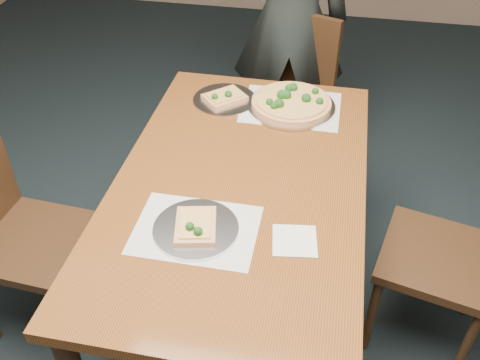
% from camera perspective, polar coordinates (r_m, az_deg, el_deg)
% --- Properties ---
extents(dining_table, '(0.90, 1.50, 0.75)m').
position_cam_1_polar(dining_table, '(2.00, -0.00, -2.04)').
color(dining_table, '#5E3112').
rests_on(dining_table, ground).
extents(chair_far, '(0.54, 0.54, 0.91)m').
position_cam_1_polar(chair_far, '(2.96, 5.33, 9.55)').
color(chair_far, black).
rests_on(chair_far, ground).
extents(chair_left, '(0.45, 0.45, 0.91)m').
position_cam_1_polar(chair_left, '(2.28, -23.33, -4.56)').
color(chair_left, black).
rests_on(chair_left, ground).
extents(chair_right, '(0.51, 0.51, 0.91)m').
position_cam_1_polar(chair_right, '(2.17, 22.81, -7.15)').
color(chair_right, black).
rests_on(chair_right, ground).
extents(diner, '(0.66, 0.47, 1.70)m').
position_cam_1_polar(diner, '(2.93, 5.33, 16.64)').
color(diner, black).
rests_on(diner, ground).
extents(placemat_main, '(0.42, 0.32, 0.00)m').
position_cam_1_polar(placemat_main, '(2.35, 5.46, 7.73)').
color(placemat_main, white).
rests_on(placemat_main, dining_table).
extents(placemat_near, '(0.40, 0.30, 0.00)m').
position_cam_1_polar(placemat_near, '(1.75, -4.72, -5.32)').
color(placemat_near, white).
rests_on(placemat_near, dining_table).
extents(pizza_pan, '(0.38, 0.38, 0.07)m').
position_cam_1_polar(pizza_pan, '(2.34, 5.50, 8.21)').
color(pizza_pan, silver).
rests_on(pizza_pan, dining_table).
extents(slice_plate_near, '(0.28, 0.28, 0.06)m').
position_cam_1_polar(slice_plate_near, '(1.74, -4.75, -5.06)').
color(slice_plate_near, silver).
rests_on(slice_plate_near, dining_table).
extents(slice_plate_far, '(0.28, 0.28, 0.06)m').
position_cam_1_polar(slice_plate_far, '(2.39, -1.66, 8.69)').
color(slice_plate_far, silver).
rests_on(slice_plate_far, dining_table).
extents(napkin, '(0.16, 0.16, 0.01)m').
position_cam_1_polar(napkin, '(1.72, 5.85, -6.48)').
color(napkin, white).
rests_on(napkin, dining_table).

